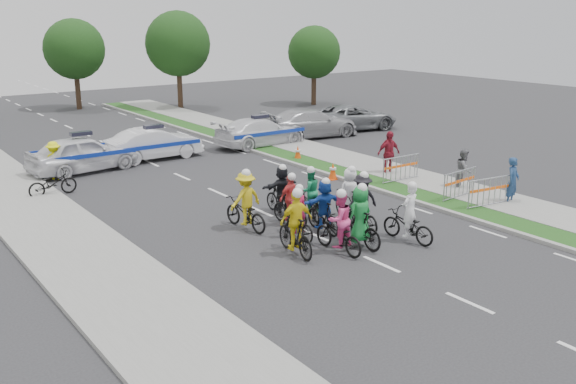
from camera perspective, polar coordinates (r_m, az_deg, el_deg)
ground at (r=17.88m, az=8.30°, el=-6.38°), size 90.00×90.00×0.00m
curb_right at (r=24.64m, az=8.80°, el=-0.06°), size 0.20×60.00×0.12m
grass_strip at (r=25.12m, az=9.94°, el=0.18°), size 1.20×60.00×0.11m
sidewalk_right at (r=26.40m, az=12.68°, el=0.81°), size 2.40×60.00×0.13m
sidewalk_left at (r=18.77m, az=-17.55°, el=-5.69°), size 3.00×60.00×0.13m
rider_0 at (r=19.55m, az=10.64°, el=-2.61°), size 0.85×1.91×1.89m
rider_1 at (r=18.87m, az=6.36°, el=-2.67°), size 0.83×1.87×1.95m
rider_2 at (r=18.39m, az=4.53°, el=-3.28°), size 0.82×1.90×1.91m
rider_3 at (r=18.11m, az=0.69°, el=-3.35°), size 1.05×1.95×2.00m
rider_4 at (r=20.33m, az=6.54°, el=-1.36°), size 1.16×1.98×1.93m
rider_5 at (r=20.00m, az=3.20°, el=-1.54°), size 1.45×1.73×1.79m
rider_6 at (r=19.54m, az=0.85°, el=-2.50°), size 0.71×1.72×1.72m
rider_7 at (r=21.20m, az=5.47°, el=-0.65°), size 0.88×1.86×1.88m
rider_8 at (r=21.43m, az=1.89°, el=-0.58°), size 0.96×1.85×1.80m
rider_9 at (r=20.64m, az=0.21°, el=-1.16°), size 0.91×1.71×1.77m
rider_10 at (r=20.29m, az=-3.81°, el=-1.26°), size 1.16×2.01×1.99m
rider_11 at (r=21.80m, az=-0.59°, el=-0.08°), size 1.42×1.69×1.77m
police_car_0 at (r=29.04m, az=-17.79°, el=3.27°), size 4.91×2.51×1.60m
police_car_1 at (r=30.74m, az=-11.80°, el=4.22°), size 4.48×1.64×1.47m
police_car_2 at (r=33.21m, az=-2.48°, el=5.36°), size 5.07×2.25×1.45m
civilian_sedan at (r=35.52m, az=2.08°, el=6.14°), size 5.62×2.83×1.57m
civilian_suv at (r=37.99m, az=5.78°, el=6.62°), size 5.66×3.37×1.47m
spectator_0 at (r=24.25m, az=19.35°, el=0.92°), size 0.71×0.55×1.72m
spectator_1 at (r=25.76m, az=15.36°, el=1.94°), size 0.97×0.90×1.60m
spectator_2 at (r=27.35m, az=8.94°, el=3.41°), size 1.16×0.60×1.89m
marshal_hiviz at (r=28.02m, az=-20.06°, el=2.63°), size 1.15×0.84×1.60m
barrier_0 at (r=23.54m, az=17.46°, el=-0.10°), size 2.05×0.76×1.12m
barrier_1 at (r=24.31m, az=15.00°, el=0.59°), size 2.04×0.70×1.12m
barrier_2 at (r=26.22m, az=9.99°, el=1.97°), size 2.00×0.52×1.12m
cone_0 at (r=26.56m, az=4.01°, el=1.86°), size 0.40×0.40×0.70m
cone_1 at (r=29.95m, az=0.88°, el=3.49°), size 0.40×0.40×0.70m
parked_bike at (r=25.63m, az=-20.20°, el=0.72°), size 1.86×0.74×0.96m
tree_1 at (r=46.67m, az=-9.76°, el=12.85°), size 4.55×4.55×6.82m
tree_2 at (r=48.13m, az=2.34°, el=12.30°), size 3.85×3.85×5.77m
tree_4 at (r=48.14m, az=-18.47°, el=11.95°), size 4.20×4.20×6.30m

